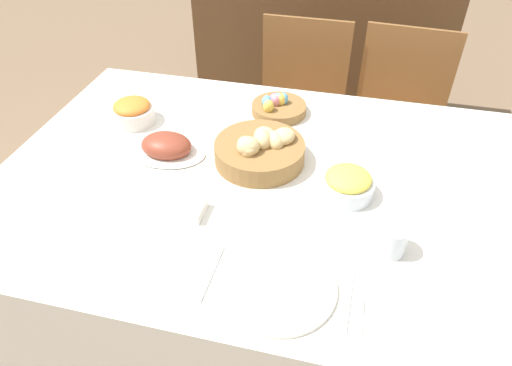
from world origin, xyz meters
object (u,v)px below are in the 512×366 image
bread_basket (260,150)px  pineapple_bowl (347,184)px  egg_basket (278,107)px  carrot_bowl (133,112)px  spoon (362,302)px  butter_dish (180,207)px  chair_far_right (396,121)px  chair_far_center (298,109)px  ham_platter (167,147)px  dinner_plate (278,285)px  sideboard (320,44)px  fork (211,273)px  knife (348,300)px  drinking_cup (392,239)px

bread_basket → pineapple_bowl: bearing=-19.3°
egg_basket → carrot_bowl: carrot_bowl is taller
egg_basket → spoon: bearing=-65.6°
bread_basket → butter_dish: size_ratio=2.08×
chair_far_right → egg_basket: bearing=-128.1°
chair_far_center → ham_platter: size_ratio=3.55×
carrot_bowl → egg_basket: bearing=20.2°
chair_far_center → dinner_plate: 1.32m
ham_platter → carrot_bowl: carrot_bowl is taller
dinner_plate → spoon: (0.19, 0.00, -0.00)m
carrot_bowl → ham_platter: bearing=-39.2°
sideboard → carrot_bowl: bearing=-107.9°
fork → spoon: same height
sideboard → knife: 2.16m
sideboard → spoon: sideboard is taller
spoon → bread_basket: bearing=124.9°
sideboard → fork: bearing=-90.5°
chair_far_right → pineapple_bowl: (-0.19, -0.91, 0.32)m
chair_far_right → egg_basket: (-0.47, -0.51, 0.30)m
dinner_plate → drinking_cup: 0.31m
sideboard → spoon: bearing=-80.9°
bread_basket → spoon: 0.58m
carrot_bowl → knife: 1.00m
chair_far_right → drinking_cup: bearing=-89.0°
ham_platter → pineapple_bowl: bearing=-6.7°
bread_basket → dinner_plate: bread_basket is taller
knife → butter_dish: 0.51m
pineapple_bowl → dinner_plate: bearing=-108.8°
ham_platter → butter_dish: size_ratio=1.86×
egg_basket → fork: 0.77m
spoon → chair_far_center: bearing=103.5°
sideboard → egg_basket: sideboard is taller
egg_basket → knife: 0.83m
chair_far_center → drinking_cup: 1.22m
bread_basket → chair_far_right: bearing=59.9°
fork → drinking_cup: bearing=24.6°
bread_basket → pineapple_bowl: 0.29m
spoon → butter_dish: bearing=158.1°
chair_far_right → carrot_bowl: bearing=-139.6°
chair_far_right → chair_far_center: (-0.47, 0.00, 0.00)m
carrot_bowl → fork: bearing=-51.2°
butter_dish → sideboard: bearing=85.0°
sideboard → drinking_cup: bearing=-78.5°
bread_basket → butter_dish: 0.32m
egg_basket → carrot_bowl: (-0.48, -0.18, 0.02)m
pineapple_bowl → knife: bearing=-84.3°
chair_far_center → fork: 1.31m
bread_basket → knife: bearing=-56.1°
chair_far_center → carrot_bowl: chair_far_center is taller
fork → spoon: bearing=1.4°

